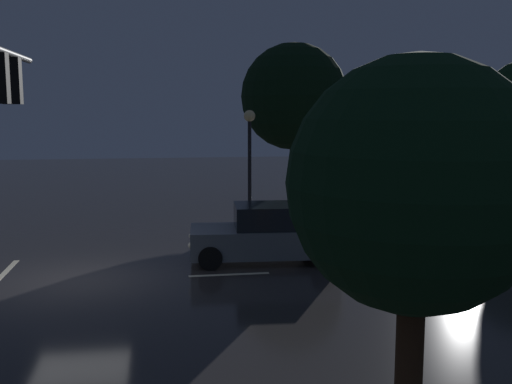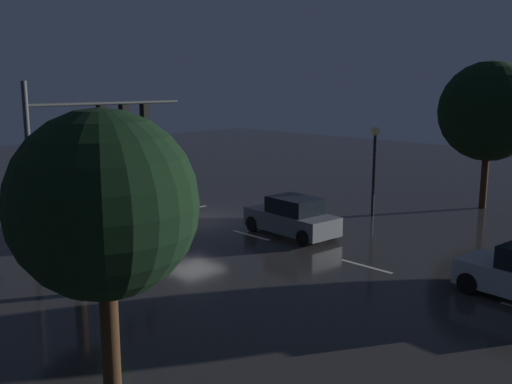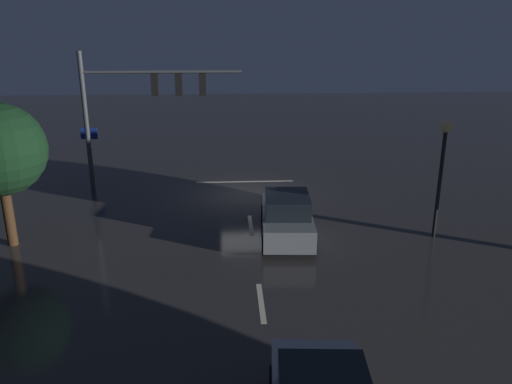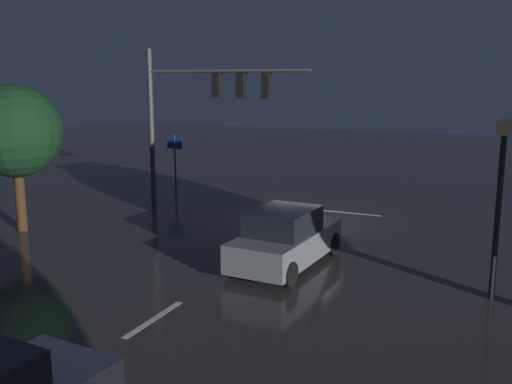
{
  "view_description": "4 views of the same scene",
  "coord_description": "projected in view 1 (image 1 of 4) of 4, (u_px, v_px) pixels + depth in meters",
  "views": [
    {
      "loc": [
        15.64,
        2.3,
        4.47
      ],
      "look_at": [
        0.28,
        4.69,
        2.3
      ],
      "focal_mm": 41.73,
      "sensor_mm": 36.0,
      "label": 1
    },
    {
      "loc": [
        16.83,
        21.54,
        6.54
      ],
      "look_at": [
        -1.05,
        3.25,
        1.68
      ],
      "focal_mm": 40.62,
      "sensor_mm": 36.0,
      "label": 2
    },
    {
      "loc": [
        0.9,
        22.63,
        7.43
      ],
      "look_at": [
        -0.18,
        4.56,
        1.58
      ],
      "focal_mm": 35.08,
      "sensor_mm": 36.0,
      "label": 3
    },
    {
      "loc": [
        -7.12,
        20.16,
        5.29
      ],
      "look_at": [
        -0.01,
        4.45,
        1.93
      ],
      "focal_mm": 40.47,
      "sensor_mm": 36.0,
      "label": 4
    }
  ],
  "objects": [
    {
      "name": "tree_left_near",
      "position": [
        294.0,
        97.0,
        28.5
      ],
      "size": [
        5.11,
        5.11,
        7.63
      ],
      "color": "#382314",
      "rests_on": "ground_plane"
    },
    {
      "name": "lane_dash_mid",
      "position": [
        436.0,
        266.0,
        17.1
      ],
      "size": [
        0.16,
        2.2,
        0.01
      ],
      "primitive_type": "cube",
      "rotation": [
        0.0,
        0.0,
        1.57
      ],
      "color": "beige",
      "rests_on": "ground_plane"
    },
    {
      "name": "car_approaching",
      "position": [
        266.0,
        235.0,
        17.52
      ],
      "size": [
        2.14,
        4.46,
        1.7
      ],
      "color": "slate",
      "rests_on": "ground_plane"
    },
    {
      "name": "lane_dash_far",
      "position": [
        229.0,
        275.0,
        16.18
      ],
      "size": [
        0.16,
        2.2,
        0.01
      ],
      "primitive_type": "cube",
      "rotation": [
        0.0,
        0.0,
        1.57
      ],
      "color": "beige",
      "rests_on": "ground_plane"
    },
    {
      "name": "street_lamp_left_kerb",
      "position": [
        250.0,
        144.0,
        22.7
      ],
      "size": [
        0.44,
        0.44,
        4.44
      ],
      "color": "black",
      "rests_on": "ground_plane"
    },
    {
      "name": "tree_right_far",
      "position": [
        416.0,
        186.0,
        7.35
      ],
      "size": [
        3.23,
        3.23,
        5.16
      ],
      "color": "#382314",
      "rests_on": "ground_plane"
    },
    {
      "name": "ground_plane",
      "position": [
        78.0,
        281.0,
        15.57
      ],
      "size": [
        80.0,
        80.0,
        0.0
      ],
      "primitive_type": "plane",
      "color": "#2D2B2B"
    }
  ]
}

